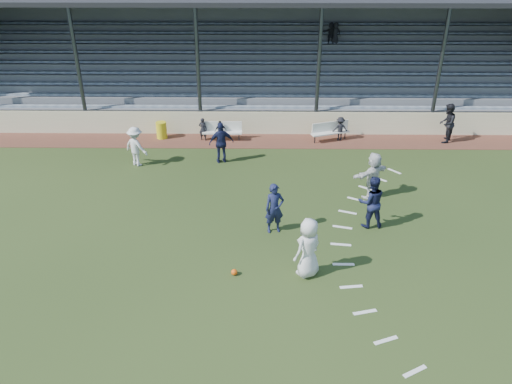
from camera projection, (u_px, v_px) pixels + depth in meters
ground at (255, 264)px, 16.07m from camera, size 90.00×90.00×0.00m
cinder_track at (258, 141)px, 25.35m from camera, size 34.00×2.00×0.02m
retaining_wall at (258, 123)px, 26.00m from camera, size 34.00×0.18×1.20m
bench_left at (222, 129)px, 25.22m from camera, size 2.00×0.45×0.95m
bench_right at (330, 130)px, 25.18m from camera, size 2.02×1.11×0.95m
trash_bin at (162, 130)px, 25.50m from camera, size 0.53×0.53×0.85m
football at (234, 272)px, 15.52m from camera, size 0.20×0.20×0.20m
player_white_lead at (308, 248)px, 15.14m from camera, size 1.14×1.10×1.97m
player_navy_lead at (274, 208)px, 17.39m from camera, size 0.76×0.59×1.85m
player_navy_mid at (371, 202)px, 17.68m from camera, size 1.01×0.82×1.97m
player_white_wing at (136, 146)px, 22.38m from camera, size 1.36×1.18×1.82m
player_navy_wing at (221, 143)px, 22.65m from camera, size 1.20×0.72×1.91m
player_white_back at (373, 175)px, 19.67m from camera, size 1.76×1.49×1.90m
official at (447, 123)px, 24.77m from camera, size 1.13×1.21×1.98m
sub_left_near at (203, 129)px, 25.20m from camera, size 0.47×0.36×1.16m
sub_left_far at (221, 131)px, 25.16m from camera, size 0.66×0.43×1.04m
sub_right at (340, 129)px, 25.16m from camera, size 0.83×0.52×1.22m
grandstand at (259, 70)px, 29.42m from camera, size 34.60×9.00×6.61m
penalty_arc at (383, 265)px, 16.03m from camera, size 3.89×14.63×0.01m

